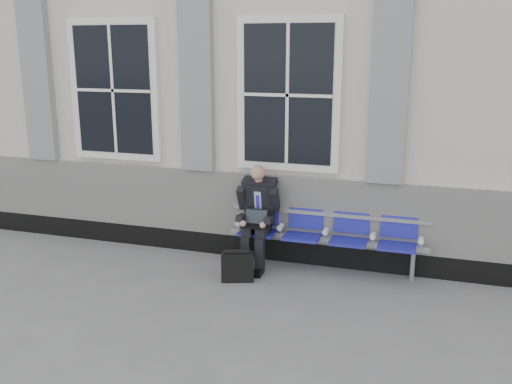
% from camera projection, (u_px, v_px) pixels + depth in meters
% --- Properties ---
extents(ground, '(70.00, 70.00, 0.00)m').
position_uv_depth(ground, '(225.00, 302.00, 6.55)').
color(ground, slate).
rests_on(ground, ground).
extents(station_building, '(14.40, 4.40, 4.49)m').
position_uv_depth(station_building, '(297.00, 86.00, 9.20)').
color(station_building, beige).
rests_on(station_building, ground).
extents(bench, '(2.60, 0.47, 0.91)m').
position_uv_depth(bench, '(327.00, 229.00, 7.37)').
color(bench, '#9EA0A3').
rests_on(bench, ground).
extents(businessman, '(0.55, 0.74, 1.37)m').
position_uv_depth(businessman, '(258.00, 212.00, 7.46)').
color(businessman, black).
rests_on(businessman, ground).
extents(briefcase, '(0.44, 0.29, 0.41)m').
position_uv_depth(briefcase, '(237.00, 266.00, 7.10)').
color(briefcase, black).
rests_on(briefcase, ground).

